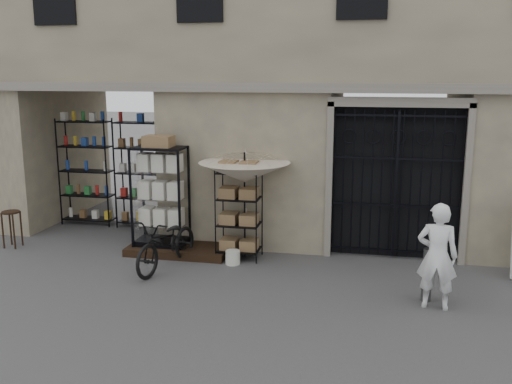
% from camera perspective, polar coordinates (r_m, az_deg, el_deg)
% --- Properties ---
extents(ground, '(80.00, 80.00, 0.00)m').
position_cam_1_polar(ground, '(9.52, 3.03, -9.90)').
color(ground, '#26262A').
rests_on(ground, ground).
extents(main_building, '(14.00, 4.00, 9.00)m').
position_cam_1_polar(main_building, '(12.85, 6.12, 16.14)').
color(main_building, gray).
rests_on(main_building, ground).
extents(shop_recess, '(3.00, 1.70, 3.00)m').
position_cam_1_polar(shop_recess, '(13.09, -14.77, 2.56)').
color(shop_recess, black).
rests_on(shop_recess, ground).
extents(shop_shelving, '(2.70, 0.50, 2.50)m').
position_cam_1_polar(shop_shelving, '(13.59, -13.97, 1.87)').
color(shop_shelving, black).
rests_on(shop_shelving, ground).
extents(iron_gate, '(2.50, 0.21, 3.00)m').
position_cam_1_polar(iron_gate, '(11.22, 13.80, 1.10)').
color(iron_gate, black).
rests_on(iron_gate, ground).
extents(step_platform, '(2.00, 0.90, 0.15)m').
position_cam_1_polar(step_platform, '(11.48, -7.72, -5.75)').
color(step_platform, black).
rests_on(step_platform, ground).
extents(display_cabinet, '(1.13, 0.90, 2.13)m').
position_cam_1_polar(display_cabinet, '(11.41, -9.51, -0.93)').
color(display_cabinet, black).
rests_on(display_cabinet, step_platform).
extents(wire_rack, '(0.90, 0.73, 1.80)m').
position_cam_1_polar(wire_rack, '(10.91, -1.70, -2.18)').
color(wire_rack, black).
rests_on(wire_rack, ground).
extents(market_umbrella, '(1.82, 1.84, 2.47)m').
position_cam_1_polar(market_umbrella, '(10.77, -1.16, 2.52)').
color(market_umbrella, black).
rests_on(market_umbrella, ground).
extents(white_bucket, '(0.36, 0.36, 0.26)m').
position_cam_1_polar(white_bucket, '(10.76, -2.34, -6.55)').
color(white_bucket, beige).
rests_on(white_bucket, ground).
extents(bicycle, '(0.84, 1.09, 1.86)m').
position_cam_1_polar(bicycle, '(10.70, -8.79, -7.54)').
color(bicycle, black).
rests_on(bicycle, ground).
extents(wooden_stool, '(0.42, 0.42, 0.76)m').
position_cam_1_polar(wooden_stool, '(12.73, -23.21, -3.35)').
color(wooden_stool, black).
rests_on(wooden_stool, ground).
extents(steel_bollard, '(0.19, 0.19, 0.85)m').
position_cam_1_polar(steel_bollard, '(9.39, 16.75, -7.95)').
color(steel_bollard, '#4C4C4D').
rests_on(steel_bollard, ground).
extents(shopkeeper, '(0.80, 1.71, 0.39)m').
position_cam_1_polar(shopkeeper, '(9.32, 17.34, -10.95)').
color(shopkeeper, silver).
rests_on(shopkeeper, ground).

